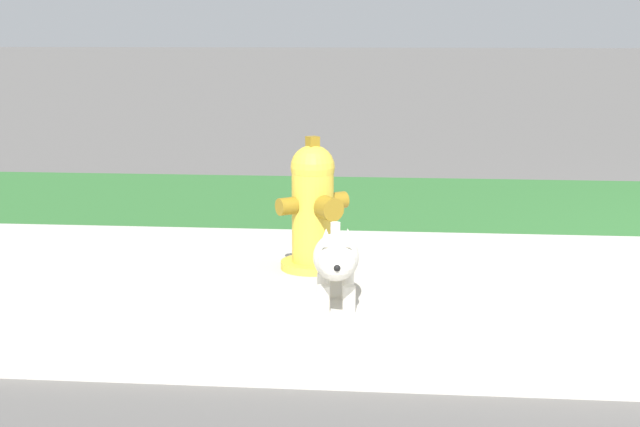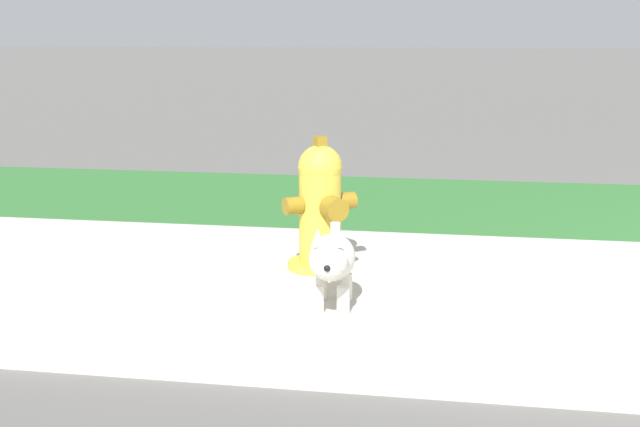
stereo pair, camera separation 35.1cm
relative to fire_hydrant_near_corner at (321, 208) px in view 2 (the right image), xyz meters
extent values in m
cylinder|color=gold|center=(0.00, 0.00, -0.31)|extent=(0.34, 0.34, 0.05)
cylinder|color=gold|center=(0.00, 0.00, -0.04)|extent=(0.22, 0.22, 0.50)
sphere|color=gold|center=(0.00, 0.00, 0.21)|extent=(0.23, 0.23, 0.23)
cube|color=olive|center=(0.00, 0.00, 0.35)|extent=(0.08, 0.08, 0.06)
cylinder|color=olive|center=(0.12, 0.10, 0.02)|extent=(0.13, 0.13, 0.09)
cylinder|color=olive|center=(-0.13, -0.09, 0.02)|extent=(0.13, 0.13, 0.09)
cylinder|color=olive|center=(0.09, -0.12, 0.02)|extent=(0.16, 0.15, 0.12)
ellipsoid|color=silver|center=(0.17, -0.63, -0.10)|extent=(0.24, 0.35, 0.21)
sphere|color=silver|center=(0.19, -0.84, -0.06)|extent=(0.17, 0.17, 0.17)
sphere|color=black|center=(0.19, -0.92, -0.07)|extent=(0.03, 0.03, 0.03)
cone|color=silver|center=(0.23, -0.85, 0.04)|extent=(0.06, 0.06, 0.08)
cone|color=silver|center=(0.14, -0.86, 0.04)|extent=(0.06, 0.06, 0.08)
cylinder|color=silver|center=(0.23, -0.73, -0.27)|extent=(0.06, 0.06, 0.13)
cylinder|color=silver|center=(0.12, -0.74, -0.27)|extent=(0.06, 0.06, 0.13)
cylinder|color=silver|center=(0.21, -0.52, -0.27)|extent=(0.06, 0.06, 0.13)
cylinder|color=silver|center=(0.10, -0.53, -0.27)|extent=(0.06, 0.06, 0.13)
cylinder|color=silver|center=(0.15, -0.44, -0.04)|extent=(0.05, 0.05, 0.11)
camera|label=1|loc=(0.45, -4.53, 0.91)|focal=50.00mm
camera|label=2|loc=(0.80, -4.49, 0.91)|focal=50.00mm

